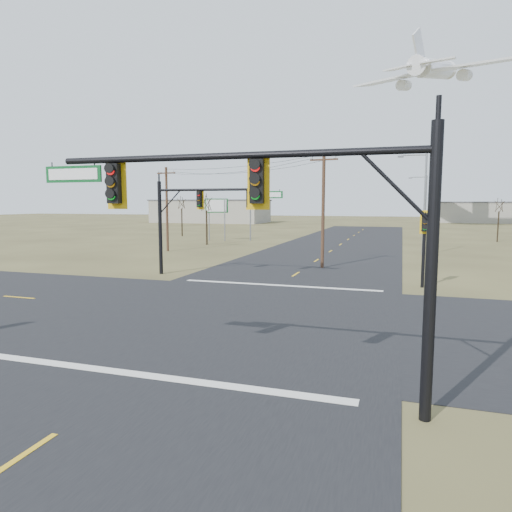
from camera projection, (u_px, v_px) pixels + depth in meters
The scene contains 20 objects.
ground at pixel (235, 315), 20.07m from camera, with size 320.00×320.00×0.00m, color olive.
road_ew at pixel (235, 315), 20.06m from camera, with size 160.00×14.00×0.02m, color black.
road_ns at pixel (235, 315), 20.06m from camera, with size 14.00×160.00×0.02m, color black.
stop_bar_near at pixel (144, 375), 12.97m from camera, with size 12.00×0.40×0.01m, color silver.
stop_bar_far at pixel (279, 285), 27.16m from camera, with size 12.00×0.40×0.01m, color silver.
mast_arm_near at pixel (263, 205), 10.96m from camera, with size 10.33×0.46×6.63m.
mast_arm_far at pixel (202, 207), 30.29m from camera, with size 8.83×0.47×6.38m.
pedestal_signal_ne at pixel (425, 231), 26.13m from camera, with size 0.63×0.55×4.51m.
utility_pole_near at pixel (323, 208), 34.17m from camera, with size 2.13×0.37×8.70m.
utility_pole_far at pixel (167, 207), 46.42m from camera, with size 2.09×0.25×8.52m.
highway_sign at pixel (217, 211), 59.30m from camera, with size 2.83×0.94×5.50m.
streetlight_a at pixel (422, 198), 42.67m from camera, with size 2.67×0.35×9.56m.
streetlight_b at pixel (424, 204), 60.20m from camera, with size 2.37×0.24×8.52m.
streetlight_c at pixel (252, 201), 59.12m from camera, with size 2.59×0.33×9.28m.
bare_tree_a at pixel (206, 202), 53.49m from camera, with size 2.80×2.80×6.36m.
bare_tree_b at pixel (182, 202), 67.72m from camera, with size 2.83×2.83×6.30m.
bare_tree_d at pixel (499, 205), 57.31m from camera, with size 2.86×2.86×5.83m.
warehouse_left at pixel (211, 212), 117.01m from camera, with size 28.00×14.00×5.50m, color gray.
warehouse_mid at pixel (477, 213), 116.29m from camera, with size 20.00×12.00×5.00m, color gray.
jet_airliner at pixel (434, 69), 83.02m from camera, with size 26.16×26.77×12.89m.
Camera 1 is at (6.85, -18.42, 4.89)m, focal length 32.00 mm.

